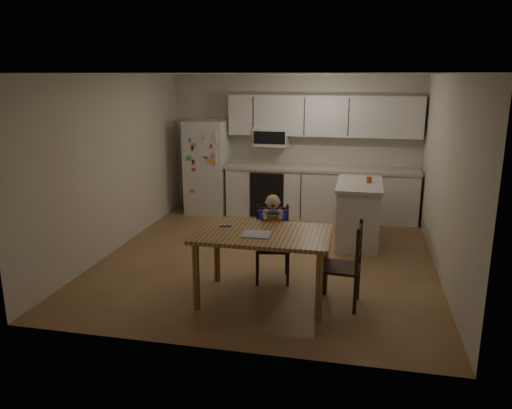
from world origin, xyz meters
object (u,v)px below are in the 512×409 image
object	(u,v)px
kitchen_island	(358,213)
dining_table	(263,241)
chair_booster	(273,228)
chair_side	(349,260)
red_cup	(369,180)
refrigerator	(208,167)

from	to	relation	value
kitchen_island	dining_table	bearing A→B (deg)	-114.05
dining_table	chair_booster	world-z (taller)	chair_booster
chair_side	chair_booster	bearing A→B (deg)	-116.88
chair_side	kitchen_island	bearing A→B (deg)	-177.65
red_cup	kitchen_island	bearing A→B (deg)	-178.73
kitchen_island	refrigerator	bearing A→B (deg)	155.96
red_cup	dining_table	size ratio (longest dim) A/B	0.07
red_cup	dining_table	distance (m)	2.56
red_cup	chair_side	world-z (taller)	red_cup
dining_table	chair_side	world-z (taller)	chair_side
refrigerator	kitchen_island	distance (m)	3.04
refrigerator	kitchen_island	size ratio (longest dim) A/B	1.34
dining_table	chair_side	bearing A→B (deg)	2.62
dining_table	chair_booster	size ratio (longest dim) A/B	1.37
dining_table	chair_booster	distance (m)	0.62
chair_side	red_cup	bearing A→B (deg)	178.94
dining_table	kitchen_island	bearing A→B (deg)	65.95
dining_table	red_cup	bearing A→B (deg)	63.24
kitchen_island	dining_table	size ratio (longest dim) A/B	0.85
refrigerator	chair_side	xyz separation A→B (m)	(2.69, -3.45, -0.31)
refrigerator	kitchen_island	bearing A→B (deg)	-24.04
refrigerator	red_cup	world-z (taller)	refrigerator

